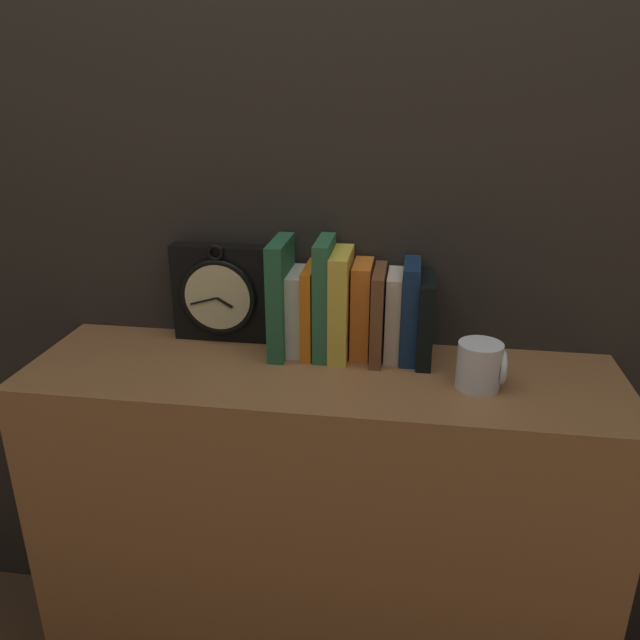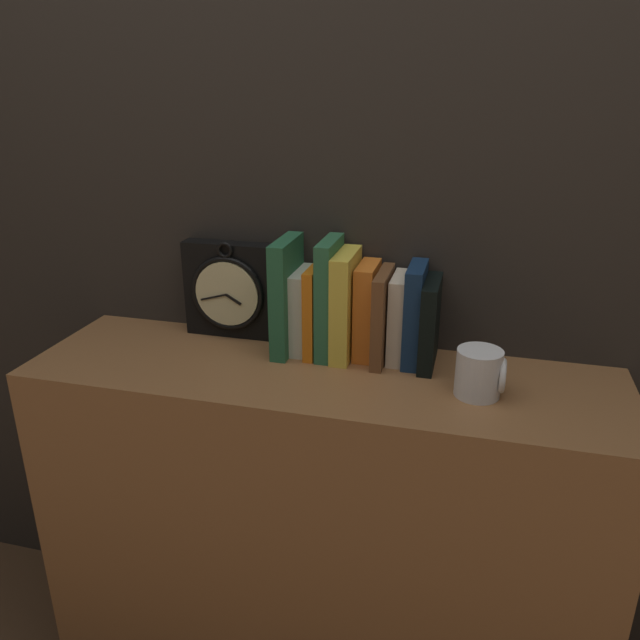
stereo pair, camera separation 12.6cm
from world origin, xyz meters
name	(u,v)px [view 1 (the left image)]	position (x,y,z in m)	size (l,w,h in m)	color
wall_back	(334,139)	(0.00, 0.21, 1.30)	(6.00, 0.05, 2.60)	#2D2823
bookshelf	(320,534)	(0.00, 0.00, 0.42)	(1.26, 0.36, 0.85)	#936038
clock	(221,293)	(-0.25, 0.14, 0.96)	(0.22, 0.06, 0.23)	black
book_slot0_green	(281,297)	(-0.10, 0.09, 0.98)	(0.04, 0.15, 0.26)	#26633F
book_slot1_white	(298,311)	(-0.07, 0.11, 0.94)	(0.03, 0.13, 0.18)	white
book_slot2_orange	(310,310)	(-0.04, 0.10, 0.95)	(0.02, 0.14, 0.20)	orange
book_slot3_green	(324,298)	(-0.01, 0.10, 0.98)	(0.03, 0.14, 0.26)	#2D6A44
book_slot4_yellow	(341,304)	(0.03, 0.10, 0.96)	(0.04, 0.15, 0.23)	yellow
book_slot5_orange	(362,309)	(0.08, 0.11, 0.95)	(0.04, 0.12, 0.21)	orange
book_slot6_brown	(378,314)	(0.11, 0.10, 0.95)	(0.03, 0.15, 0.20)	brown
book_slot7_cream	(394,315)	(0.15, 0.11, 0.94)	(0.03, 0.12, 0.19)	beige
book_slot8_navy	(410,311)	(0.18, 0.11, 0.95)	(0.04, 0.13, 0.21)	#142C4E
book_slot9_black	(425,319)	(0.21, 0.10, 0.94)	(0.03, 0.15, 0.19)	black
mug	(481,366)	(0.32, -0.02, 0.89)	(0.09, 0.09, 0.09)	white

